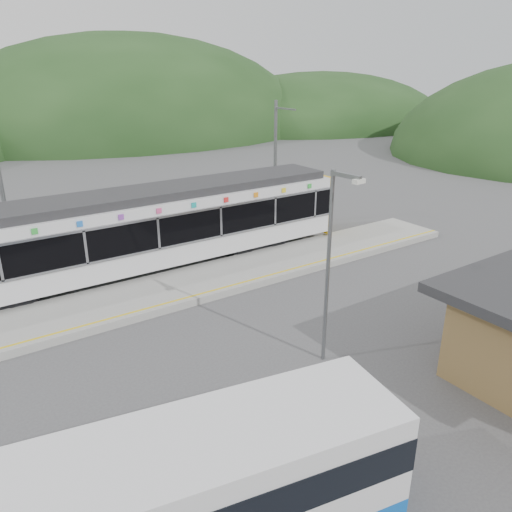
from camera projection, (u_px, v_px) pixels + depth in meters
ground at (259, 310)px, 19.00m from camera, size 120.00×120.00×0.00m
hills at (299, 242)px, 26.34m from camera, size 146.00×149.00×26.00m
platform at (216, 278)px, 21.50m from camera, size 26.00×3.20×0.30m
yellow_line at (232, 285)px, 20.44m from camera, size 26.00×0.10×0.01m
train at (134, 230)px, 21.60m from camera, size 20.44×3.01×3.74m
catenary_mast_west at (3, 197)px, 20.63m from camera, size 0.18×1.80×7.00m
catenary_mast_east at (276, 162)px, 27.99m from camera, size 0.18×1.80×7.00m
lamp_post at (332, 254)px, 14.49m from camera, size 0.37×1.08×6.06m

